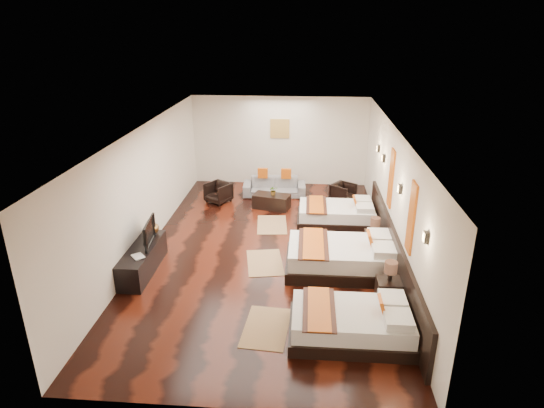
# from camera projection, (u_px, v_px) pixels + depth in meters

# --- Properties ---
(floor) EXTENTS (5.50, 9.50, 0.01)m
(floor) POSITION_uv_depth(u_px,v_px,m) (267.00, 249.00, 10.67)
(floor) COLOR black
(floor) RESTS_ON ground
(ceiling) EXTENTS (5.50, 9.50, 0.01)m
(ceiling) POSITION_uv_depth(u_px,v_px,m) (266.00, 130.00, 9.64)
(ceiling) COLOR white
(ceiling) RESTS_ON floor
(back_wall) EXTENTS (5.50, 0.01, 2.80)m
(back_wall) POSITION_uv_depth(u_px,v_px,m) (280.00, 141.00, 14.55)
(back_wall) COLOR silver
(back_wall) RESTS_ON floor
(left_wall) EXTENTS (0.01, 9.50, 2.80)m
(left_wall) POSITION_uv_depth(u_px,v_px,m) (145.00, 189.00, 10.35)
(left_wall) COLOR silver
(left_wall) RESTS_ON floor
(right_wall) EXTENTS (0.01, 9.50, 2.80)m
(right_wall) POSITION_uv_depth(u_px,v_px,m) (393.00, 196.00, 9.95)
(right_wall) COLOR silver
(right_wall) RESTS_ON floor
(headboard_panel) EXTENTS (0.08, 6.60, 0.90)m
(headboard_panel) POSITION_uv_depth(u_px,v_px,m) (393.00, 252.00, 9.56)
(headboard_panel) COLOR black
(headboard_panel) RESTS_ON floor
(bed_near) EXTENTS (2.03, 1.28, 0.77)m
(bed_near) POSITION_uv_depth(u_px,v_px,m) (352.00, 323.00, 7.61)
(bed_near) COLOR black
(bed_near) RESTS_ON floor
(bed_mid) EXTENTS (2.35, 1.48, 0.90)m
(bed_mid) POSITION_uv_depth(u_px,v_px,m) (344.00, 257.00, 9.67)
(bed_mid) COLOR black
(bed_mid) RESTS_ON floor
(bed_far) EXTENTS (1.99, 1.25, 0.76)m
(bed_far) POSITION_uv_depth(u_px,v_px,m) (337.00, 214.00, 11.95)
(bed_far) COLOR black
(bed_far) RESTS_ON floor
(nightstand_a) EXTENTS (0.44, 0.44, 0.87)m
(nightstand_a) POSITION_uv_depth(u_px,v_px,m) (389.00, 289.00, 8.51)
(nightstand_a) COLOR black
(nightstand_a) RESTS_ON floor
(nightstand_b) EXTENTS (0.42, 0.42, 0.82)m
(nightstand_b) POSITION_uv_depth(u_px,v_px,m) (374.00, 239.00, 10.50)
(nightstand_b) COLOR black
(nightstand_b) RESTS_ON floor
(jute_mat_near) EXTENTS (0.84, 1.26, 0.01)m
(jute_mat_near) POSITION_uv_depth(u_px,v_px,m) (266.00, 327.00, 7.93)
(jute_mat_near) COLOR #A07B51
(jute_mat_near) RESTS_ON floor
(jute_mat_mid) EXTENTS (0.94, 1.31, 0.01)m
(jute_mat_mid) POSITION_uv_depth(u_px,v_px,m) (265.00, 262.00, 10.07)
(jute_mat_mid) COLOR #A07B51
(jute_mat_mid) RESTS_ON floor
(jute_mat_far) EXTENTS (0.85, 1.26, 0.01)m
(jute_mat_far) POSITION_uv_depth(u_px,v_px,m) (272.00, 225.00, 11.95)
(jute_mat_far) COLOR #A07B51
(jute_mat_far) RESTS_ON floor
(tv_console) EXTENTS (0.50, 1.80, 0.55)m
(tv_console) POSITION_uv_depth(u_px,v_px,m) (143.00, 260.00, 9.63)
(tv_console) COLOR black
(tv_console) RESTS_ON floor
(tv) EXTENTS (0.22, 0.92, 0.52)m
(tv) POSITION_uv_depth(u_px,v_px,m) (145.00, 233.00, 9.61)
(tv) COLOR black
(tv) RESTS_ON tv_console
(book) EXTENTS (0.34, 0.34, 0.03)m
(book) POSITION_uv_depth(u_px,v_px,m) (133.00, 258.00, 9.09)
(book) COLOR black
(book) RESTS_ON tv_console
(figurine) EXTENTS (0.37, 0.37, 0.34)m
(figurine) POSITION_uv_depth(u_px,v_px,m) (151.00, 226.00, 10.12)
(figurine) COLOR brown
(figurine) RESTS_ON tv_console
(sofa) EXTENTS (1.89, 0.82, 0.54)m
(sofa) POSITION_uv_depth(u_px,v_px,m) (274.00, 187.00, 13.91)
(sofa) COLOR slate
(sofa) RESTS_ON floor
(armchair_left) EXTENTS (0.87, 0.88, 0.59)m
(armchair_left) POSITION_uv_depth(u_px,v_px,m) (218.00, 192.00, 13.38)
(armchair_left) COLOR black
(armchair_left) RESTS_ON floor
(armchair_right) EXTENTS (0.84, 0.84, 0.55)m
(armchair_right) POSITION_uv_depth(u_px,v_px,m) (343.00, 193.00, 13.39)
(armchair_right) COLOR black
(armchair_right) RESTS_ON floor
(coffee_table) EXTENTS (1.09, 0.73, 0.40)m
(coffee_table) POSITION_uv_depth(u_px,v_px,m) (272.00, 201.00, 12.97)
(coffee_table) COLOR black
(coffee_table) RESTS_ON floor
(table_plant) EXTENTS (0.29, 0.27, 0.26)m
(table_plant) POSITION_uv_depth(u_px,v_px,m) (273.00, 190.00, 12.84)
(table_plant) COLOR #285B1E
(table_plant) RESTS_ON coffee_table
(orange_panel_a) EXTENTS (0.04, 0.40, 1.30)m
(orange_panel_a) POSITION_uv_depth(u_px,v_px,m) (411.00, 218.00, 8.08)
(orange_panel_a) COLOR #D86014
(orange_panel_a) RESTS_ON right_wall
(orange_panel_b) EXTENTS (0.04, 0.40, 1.30)m
(orange_panel_b) POSITION_uv_depth(u_px,v_px,m) (391.00, 178.00, 10.12)
(orange_panel_b) COLOR #D86014
(orange_panel_b) RESTS_ON right_wall
(sconce_near) EXTENTS (0.07, 0.12, 0.18)m
(sconce_near) POSITION_uv_depth(u_px,v_px,m) (426.00, 237.00, 7.01)
(sconce_near) COLOR black
(sconce_near) RESTS_ON right_wall
(sconce_mid) EXTENTS (0.07, 0.12, 0.18)m
(sconce_mid) POSITION_uv_depth(u_px,v_px,m) (400.00, 189.00, 9.05)
(sconce_mid) COLOR black
(sconce_mid) RESTS_ON right_wall
(sconce_far) EXTENTS (0.07, 0.12, 0.18)m
(sconce_far) POSITION_uv_depth(u_px,v_px,m) (383.00, 158.00, 11.09)
(sconce_far) COLOR black
(sconce_far) RESTS_ON right_wall
(sconce_lounge) EXTENTS (0.07, 0.12, 0.18)m
(sconce_lounge) POSITION_uv_depth(u_px,v_px,m) (378.00, 149.00, 11.92)
(sconce_lounge) COLOR black
(sconce_lounge) RESTS_ON right_wall
(gold_artwork) EXTENTS (0.60, 0.04, 0.60)m
(gold_artwork) POSITION_uv_depth(u_px,v_px,m) (280.00, 129.00, 14.39)
(gold_artwork) COLOR #AD873F
(gold_artwork) RESTS_ON back_wall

